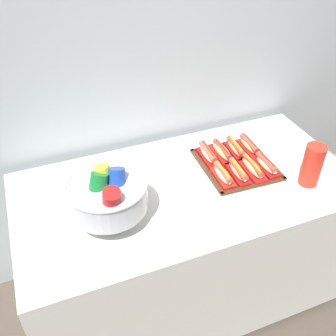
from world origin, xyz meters
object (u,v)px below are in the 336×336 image
at_px(hot_dog_6, 236,149).
at_px(hot_dog_3, 267,165).
at_px(hot_dog_2, 252,168).
at_px(hot_dog_5, 222,152).
at_px(hot_dog_1, 238,171).
at_px(buffet_table, 186,241).
at_px(hot_dog_7, 249,146).
at_px(cup_stack, 312,165).
at_px(serving_tray, 236,165).
at_px(hot_dog_4, 208,154).
at_px(hot_dog_0, 223,175).
at_px(punch_bowl, 107,194).

bearing_deg(hot_dog_6, hot_dog_3, -67.76).
xyz_separation_m(hot_dog_2, hot_dog_5, (-0.07, 0.17, -0.00)).
bearing_deg(hot_dog_1, hot_dog_2, -2.20).
height_order(hot_dog_2, hot_dog_3, same).
relative_size(buffet_table, hot_dog_6, 8.77).
relative_size(hot_dog_7, cup_stack, 0.86).
bearing_deg(serving_tray, cup_stack, -44.60).
bearing_deg(hot_dog_4, hot_dog_0, -92.20).
bearing_deg(serving_tray, hot_dog_3, -38.45).
bearing_deg(hot_dog_5, hot_dog_6, -2.20).
xyz_separation_m(buffet_table, hot_dog_0, (0.16, -0.03, 0.41)).
height_order(hot_dog_2, hot_dog_4, hot_dog_4).
distance_m(hot_dog_1, cup_stack, 0.32).
bearing_deg(hot_dog_6, cup_stack, -58.09).
bearing_deg(hot_dog_4, cup_stack, -42.78).
distance_m(serving_tray, cup_stack, 0.34).
bearing_deg(hot_dog_2, cup_stack, -36.42).
xyz_separation_m(hot_dog_3, hot_dog_5, (-0.14, 0.17, -0.00)).
relative_size(buffet_table, hot_dog_5, 8.45).
bearing_deg(hot_dog_7, serving_tray, -145.95).
relative_size(hot_dog_3, hot_dog_4, 0.97).
height_order(serving_tray, hot_dog_2, hot_dog_2).
xyz_separation_m(hot_dog_2, hot_dog_3, (0.07, -0.00, -0.00)).
relative_size(hot_dog_5, cup_stack, 0.91).
distance_m(hot_dog_5, hot_dog_7, 0.15).
height_order(hot_dog_4, hot_dog_6, hot_dog_4).
bearing_deg(hot_dog_2, hot_dog_4, 130.07).
xyz_separation_m(buffet_table, hot_dog_5, (0.24, 0.13, 0.41)).
bearing_deg(punch_bowl, serving_tray, 11.19).
bearing_deg(hot_dog_6, hot_dog_0, -134.47).
bearing_deg(hot_dog_5, hot_dog_0, -116.64).
xyz_separation_m(hot_dog_5, hot_dog_6, (0.07, -0.00, 0.00)).
bearing_deg(cup_stack, hot_dog_4, 137.22).
bearing_deg(punch_bowl, hot_dog_5, 19.00).
height_order(hot_dog_3, hot_dog_6, same).
xyz_separation_m(serving_tray, hot_dog_0, (-0.12, -0.08, 0.03)).
bearing_deg(punch_bowl, hot_dog_6, 16.86).
xyz_separation_m(hot_dog_3, hot_dog_6, (-0.07, 0.17, 0.00)).
bearing_deg(hot_dog_4, serving_tray, -38.45).
distance_m(buffet_table, hot_dog_7, 0.58).
relative_size(hot_dog_3, cup_stack, 0.83).
xyz_separation_m(serving_tray, hot_dog_6, (0.04, 0.08, 0.03)).
relative_size(hot_dog_2, hot_dog_7, 1.09).
height_order(hot_dog_2, hot_dog_6, same).
relative_size(hot_dog_0, hot_dog_7, 0.94).
distance_m(hot_dog_0, hot_dog_4, 0.17).
relative_size(hot_dog_3, hot_dog_7, 0.97).
bearing_deg(cup_stack, buffet_table, 160.25).
relative_size(hot_dog_0, punch_bowl, 0.50).
height_order(buffet_table, hot_dog_3, hot_dog_3).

